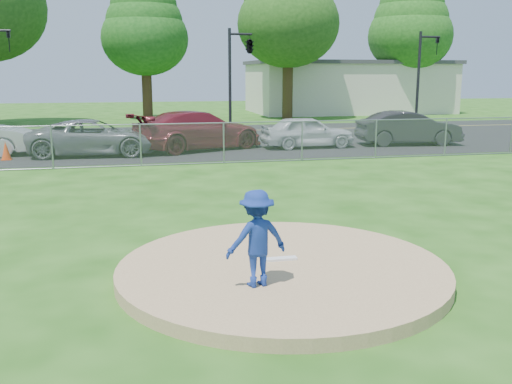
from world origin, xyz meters
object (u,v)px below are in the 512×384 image
at_px(traffic_cone, 6,151).
at_px(parked_car_charcoal, 409,128).
at_px(pitcher, 257,238).
at_px(parked_car_gray, 94,137).
at_px(tree_right, 288,10).
at_px(parked_car_darkred, 198,130).
at_px(traffic_signal_right, 422,72).
at_px(parked_car_pearl, 307,132).
at_px(traffic_signal_center, 248,48).
at_px(tree_center, 145,27).
at_px(tree_far_right, 410,25).
at_px(commercial_building, 348,87).

xyz_separation_m(traffic_cone, parked_car_charcoal, (17.31, 1.06, 0.42)).
distance_m(pitcher, parked_car_gray, 16.37).
relative_size(tree_right, parked_car_darkred, 2.01).
distance_m(traffic_signal_right, parked_car_pearl, 11.16).
bearing_deg(parked_car_gray, traffic_signal_right, -66.41).
bearing_deg(parked_car_pearl, traffic_signal_center, 10.56).
distance_m(tree_center, parked_car_pearl, 20.20).
relative_size(pitcher, parked_car_gray, 0.28).
height_order(tree_center, parked_car_charcoal, tree_center).
relative_size(tree_center, parked_car_charcoal, 2.10).
xyz_separation_m(tree_center, traffic_cone, (-6.02, -19.37, -6.10)).
height_order(traffic_signal_center, pitcher, traffic_signal_center).
height_order(parked_car_darkred, parked_car_charcoal, parked_car_darkred).
bearing_deg(traffic_cone, tree_center, 72.73).
height_order(tree_center, pitcher, tree_center).
relative_size(traffic_signal_right, parked_car_charcoal, 1.19).
relative_size(pitcher, traffic_cone, 2.00).
height_order(tree_center, tree_far_right, tree_far_right).
xyz_separation_m(traffic_signal_center, traffic_cone, (-10.99, -7.37, -4.24)).
bearing_deg(tree_right, tree_center, 168.69).
height_order(tree_far_right, parked_car_gray, tree_far_right).
xyz_separation_m(commercial_building, traffic_signal_right, (-1.76, -16.00, 1.20)).
relative_size(tree_right, traffic_signal_center, 2.08).
xyz_separation_m(traffic_signal_center, parked_car_pearl, (1.43, -6.27, -3.90)).
bearing_deg(parked_car_pearl, traffic_cone, 92.80).
bearing_deg(pitcher, tree_far_right, -130.77).
bearing_deg(traffic_signal_right, parked_car_pearl, -144.64).
height_order(tree_far_right, parked_car_pearl, tree_far_right).
relative_size(tree_far_right, parked_car_charcoal, 2.29).
relative_size(traffic_signal_right, traffic_cone, 7.83).
distance_m(traffic_signal_right, parked_car_darkred, 15.15).
bearing_deg(tree_right, parked_car_pearl, -102.49).
distance_m(tree_far_right, pitcher, 41.80).
bearing_deg(parked_car_pearl, tree_right, -14.74).
bearing_deg(traffic_signal_right, traffic_cone, -160.88).
bearing_deg(tree_far_right, parked_car_charcoal, -116.70).
bearing_deg(tree_center, tree_right, -11.31).
height_order(tree_right, parked_car_darkred, tree_right).
xyz_separation_m(tree_far_right, traffic_cone, (-27.02, -20.37, -6.69)).
height_order(tree_far_right, traffic_signal_center, tree_far_right).
height_order(tree_center, parked_car_darkred, tree_center).
xyz_separation_m(commercial_building, parked_car_pearl, (-10.60, -22.27, -1.45)).
bearing_deg(pitcher, parked_car_darkred, -104.80).
xyz_separation_m(tree_right, parked_car_pearl, (-3.60, -16.27, -6.94)).
distance_m(commercial_building, parked_car_pearl, 24.71).
bearing_deg(pitcher, tree_right, -117.19).
distance_m(traffic_signal_center, parked_car_gray, 10.98).
distance_m(pitcher, traffic_cone, 16.75).
distance_m(traffic_signal_center, traffic_cone, 13.90).
height_order(commercial_building, pitcher, commercial_building).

